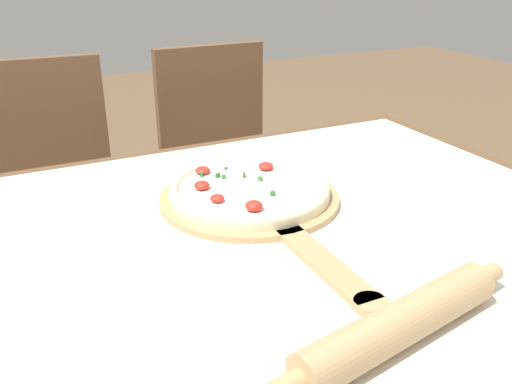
{
  "coord_description": "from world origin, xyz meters",
  "views": [
    {
      "loc": [
        -0.37,
        -0.74,
        1.17
      ],
      "look_at": [
        0.04,
        0.1,
        0.76
      ],
      "focal_mm": 38.0,
      "sensor_mm": 36.0,
      "label": 1
    }
  ],
  "objects": [
    {
      "name": "dining_table",
      "position": [
        0.0,
        0.0,
        0.63
      ],
      "size": [
        1.35,
        1.01,
        0.72
      ],
      "color": "brown",
      "rests_on": "ground_plane"
    },
    {
      "name": "towel_cloth",
      "position": [
        0.0,
        0.0,
        0.72
      ],
      "size": [
        1.27,
        0.93,
        0.0
      ],
      "color": "silver",
      "rests_on": "dining_table"
    },
    {
      "name": "pizza_peel",
      "position": [
        0.04,
        0.1,
        0.73
      ],
      "size": [
        0.35,
        0.59,
        0.01
      ],
      "color": "tan",
      "rests_on": "towel_cloth"
    },
    {
      "name": "pizza",
      "position": [
        0.04,
        0.13,
        0.75
      ],
      "size": [
        0.31,
        0.31,
        0.04
      ],
      "color": "beige",
      "rests_on": "pizza_peel"
    },
    {
      "name": "rolling_pin",
      "position": [
        0.03,
        -0.33,
        0.75
      ],
      "size": [
        0.4,
        0.11,
        0.06
      ],
      "rotation": [
        0.0,
        0.0,
        0.18
      ],
      "color": "tan",
      "rests_on": "towel_cloth"
    },
    {
      "name": "chair_left",
      "position": [
        -0.27,
        0.86,
        0.52
      ],
      "size": [
        0.42,
        0.42,
        0.89
      ],
      "rotation": [
        0.0,
        0.0,
        -0.05
      ],
      "color": "brown",
      "rests_on": "ground_plane"
    },
    {
      "name": "chair_right",
      "position": [
        0.28,
        0.86,
        0.52
      ],
      "size": [
        0.41,
        0.41,
        0.89
      ],
      "rotation": [
        0.0,
        0.0,
        0.02
      ],
      "color": "brown",
      "rests_on": "ground_plane"
    }
  ]
}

